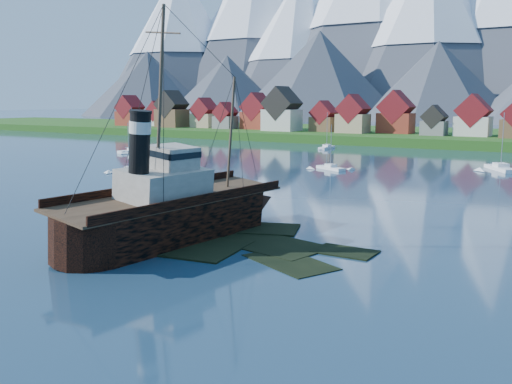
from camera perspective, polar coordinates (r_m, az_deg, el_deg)
The scene contains 11 objects.
ground at distance 60.70m, azimuth -6.21°, elevation -5.12°, with size 1400.00×1400.00×0.00m, color navy.
shoal at distance 61.43m, azimuth -3.66°, elevation -5.25°, with size 31.71×21.24×1.14m.
shore_bank at distance 219.91m, azimuth 22.08°, elevation 4.65°, with size 600.00×80.00×3.20m, color #1F4513.
seawall at distance 182.64m, azimuth 20.07°, elevation 3.96°, with size 600.00×2.50×2.00m, color #3F3D38.
town at distance 210.40m, azimuth 12.41°, elevation 7.38°, with size 250.96×16.69×17.30m.
tugboat_wreck at distance 62.99m, azimuth -7.42°, elevation -1.65°, with size 7.46×32.13×25.46m.
sailboat_a at distance 121.05m, azimuth -12.54°, elevation 2.01°, with size 6.99×8.42×10.77m.
sailboat_b at distance 166.84m, azimuth -12.21°, elevation 3.97°, with size 3.96×9.46×13.32m.
sailboat_c at distance 124.54m, azimuth 7.47°, elevation 2.34°, with size 7.89×5.45×10.17m.
sailboat_e at distance 133.07m, azimuth 23.27°, elevation 2.13°, with size 8.20×10.87×12.85m.
sailboat_f at distance 177.46m, azimuth 7.08°, elevation 4.40°, with size 2.38×8.56×11.64m.
Camera 1 is at (36.16, -46.40, 14.99)m, focal length 40.00 mm.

